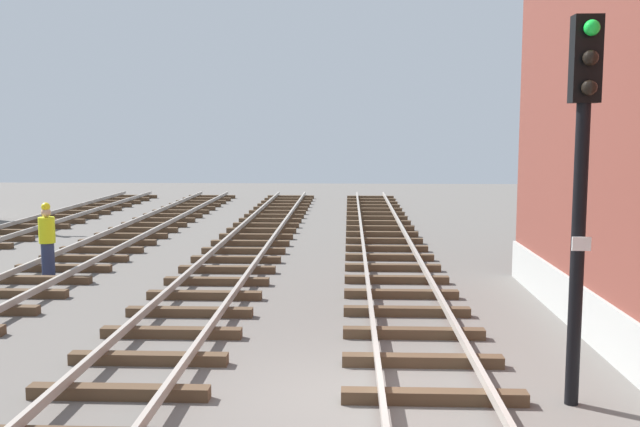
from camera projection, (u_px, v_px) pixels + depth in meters
ground_plane at (362, 402)px, 9.55m from camera, size 80.00×80.00×0.00m
track_near_building at (434, 394)px, 9.50m from camera, size 2.50×58.96×0.32m
track_centre at (119, 390)px, 9.67m from camera, size 2.50×58.96×0.32m
signal_mast at (582, 165)px, 9.11m from camera, size 0.36×0.40×5.10m
track_worker_foreground at (47, 240)px, 17.76m from camera, size 0.40×0.40×1.87m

